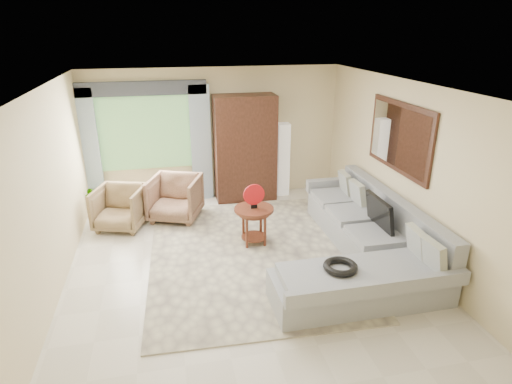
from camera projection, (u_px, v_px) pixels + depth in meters
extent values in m
plane|color=silver|center=(245.00, 268.00, 6.26)|extent=(6.00, 6.00, 0.00)
cube|color=beige|center=(249.00, 253.00, 6.66)|extent=(3.17, 4.12, 0.02)
cube|color=#95999D|center=(358.00, 228.00, 7.05)|extent=(0.90, 2.40, 0.40)
cube|color=#95999D|center=(361.00, 288.00, 5.45)|extent=(2.30, 0.80, 0.40)
cube|color=#95999D|center=(392.00, 211.00, 6.59)|extent=(0.20, 3.20, 0.50)
cube|color=#95999D|center=(330.00, 185.00, 8.10)|extent=(0.90, 0.16, 0.22)
cube|color=#95999D|center=(380.00, 288.00, 4.94)|extent=(2.30, 0.10, 0.18)
cube|color=black|center=(380.00, 213.00, 6.37)|extent=(0.14, 0.74, 0.48)
torus|color=black|center=(340.00, 267.00, 5.27)|extent=(0.43, 0.43, 0.09)
cylinder|color=#4B2214|center=(254.00, 209.00, 6.76)|extent=(0.63, 0.63, 0.04)
cylinder|color=#4B2214|center=(254.00, 228.00, 6.88)|extent=(0.42, 0.42, 0.57)
cylinder|color=red|center=(254.00, 195.00, 6.67)|extent=(0.34, 0.04, 0.34)
imported|color=olive|center=(120.00, 208.00, 7.42)|extent=(1.00, 1.01, 0.74)
imported|color=#9C6C55|center=(175.00, 198.00, 7.76)|extent=(1.11, 1.12, 0.80)
imported|color=#999999|center=(92.00, 199.00, 8.03)|extent=(0.57, 0.52, 0.56)
cube|color=black|center=(245.00, 148.00, 8.47)|extent=(1.20, 0.55, 2.10)
cube|color=silver|center=(283.00, 160.00, 8.79)|extent=(0.24, 0.24, 1.50)
cube|color=#669E59|center=(145.00, 133.00, 8.18)|extent=(1.80, 0.04, 1.40)
cube|color=#9EB7CC|center=(88.00, 150.00, 7.98)|extent=(0.40, 0.08, 2.30)
cube|color=#9EB7CC|center=(201.00, 144.00, 8.40)|extent=(0.40, 0.08, 2.30)
cube|color=#1E232D|center=(141.00, 88.00, 7.81)|extent=(2.40, 0.12, 0.26)
cube|color=black|center=(400.00, 137.00, 6.44)|extent=(0.04, 1.70, 1.05)
cube|color=white|center=(398.00, 137.00, 6.44)|extent=(0.02, 1.54, 0.90)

